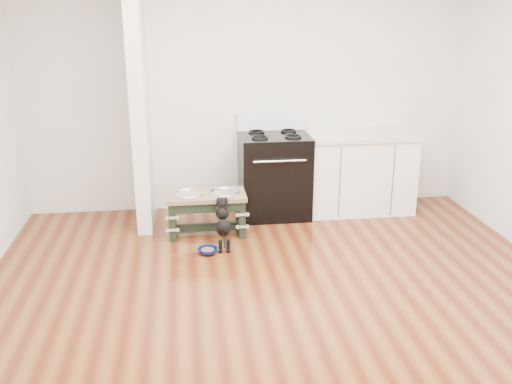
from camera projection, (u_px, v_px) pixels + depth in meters
name	position (u px, v px, depth m)	size (l,w,h in m)	color
ground	(285.00, 312.00, 4.46)	(5.00, 5.00, 0.00)	#4D1E0D
room_shell	(289.00, 106.00, 3.95)	(5.00, 5.00, 5.00)	silver
partition_wall	(139.00, 99.00, 5.87)	(0.15, 0.80, 2.70)	silver
oven_range	(274.00, 174.00, 6.37)	(0.76, 0.69, 1.14)	black
cabinet_run	(358.00, 172.00, 6.51)	(1.24, 0.64, 0.91)	white
dog_feeder	(207.00, 205.00, 5.87)	(0.80, 0.43, 0.46)	black
puppy	(223.00, 222.00, 5.55)	(0.14, 0.41, 0.49)	black
floor_bowl	(208.00, 251.00, 5.48)	(0.19, 0.19, 0.06)	#0B0F53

